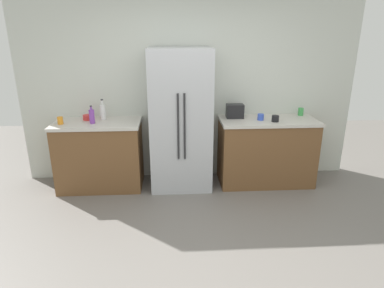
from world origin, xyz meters
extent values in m
plane|color=slate|center=(0.00, 0.00, 0.00)|extent=(9.84, 9.84, 0.00)
cube|color=silver|center=(0.00, 2.01, 1.44)|extent=(4.71, 0.10, 2.88)
cube|color=brown|center=(-1.25, 1.64, 0.45)|extent=(1.11, 0.61, 0.89)
cube|color=beige|center=(-1.25, 1.64, 0.91)|extent=(1.14, 0.64, 0.04)
cube|color=brown|center=(1.06, 1.64, 0.45)|extent=(1.29, 0.61, 0.89)
cube|color=beige|center=(1.06, 1.64, 0.91)|extent=(1.32, 0.64, 0.04)
cube|color=#B2B5BA|center=(-0.14, 1.62, 0.94)|extent=(0.81, 0.64, 1.88)
cylinder|color=#262628|center=(-0.18, 1.29, 0.94)|extent=(0.02, 0.02, 0.84)
cylinder|color=#262628|center=(-0.10, 1.29, 0.94)|extent=(0.02, 0.02, 0.84)
cube|color=black|center=(0.61, 1.75, 1.03)|extent=(0.23, 0.15, 0.19)
cylinder|color=white|center=(-1.19, 1.77, 1.03)|extent=(0.08, 0.08, 0.20)
cylinder|color=white|center=(-1.19, 1.77, 1.16)|extent=(0.03, 0.03, 0.06)
cylinder|color=#333338|center=(-1.19, 1.77, 1.20)|extent=(0.03, 0.03, 0.02)
cylinder|color=purple|center=(-1.29, 1.57, 1.02)|extent=(0.07, 0.07, 0.18)
cylinder|color=purple|center=(-1.29, 1.57, 1.13)|extent=(0.02, 0.02, 0.04)
cylinder|color=#333338|center=(-1.29, 1.57, 1.16)|extent=(0.03, 0.03, 0.02)
cylinder|color=orange|center=(-1.69, 1.56, 0.98)|extent=(0.07, 0.07, 0.10)
cylinder|color=black|center=(1.11, 1.51, 0.97)|extent=(0.10, 0.10, 0.08)
cylinder|color=green|center=(1.58, 1.83, 0.98)|extent=(0.07, 0.07, 0.11)
cylinder|color=blue|center=(0.94, 1.61, 0.97)|extent=(0.08, 0.08, 0.08)
cylinder|color=red|center=(-1.38, 1.76, 0.96)|extent=(0.15, 0.15, 0.07)
camera|label=1|loc=(-0.25, -2.66, 2.07)|focal=30.92mm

